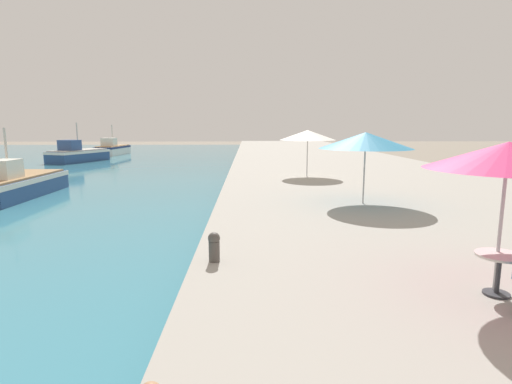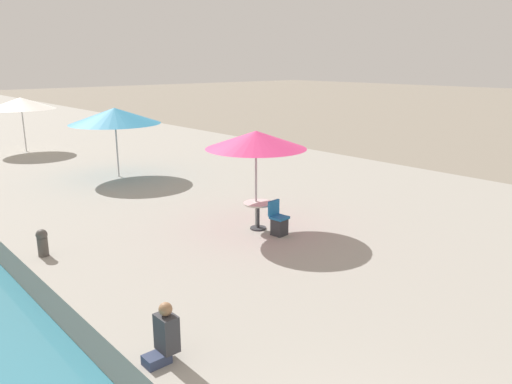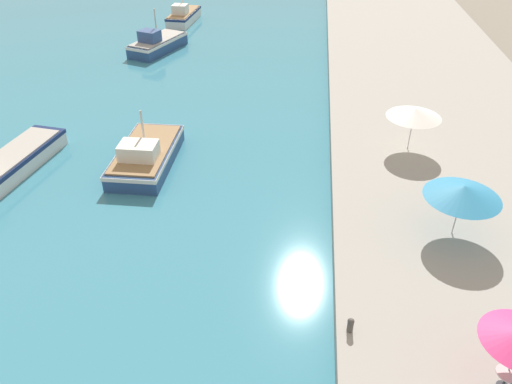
# 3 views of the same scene
# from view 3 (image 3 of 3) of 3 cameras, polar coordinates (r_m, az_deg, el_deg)

# --- Properties ---
(water_basin) EXTENTS (56.00, 90.00, 0.04)m
(water_basin) POSITION_cam_3_polar(r_m,az_deg,el_deg) (50.64, -26.09, 12.45)
(water_basin) COLOR teal
(water_basin) RESTS_ON ground_plane
(quay_promenade) EXTENTS (16.00, 90.00, 0.78)m
(quay_promenade) POSITION_cam_3_polar(r_m,az_deg,el_deg) (44.16, 18.94, 11.74)
(quay_promenade) COLOR #A39E93
(quay_promenade) RESTS_ON ground_plane
(fishing_boat_mid) EXTENTS (3.20, 6.90, 3.58)m
(fishing_boat_mid) POSITION_cam_3_polar(r_m,az_deg,el_deg) (31.10, -12.49, 4.20)
(fishing_boat_mid) COLOR navy
(fishing_boat_mid) RESTS_ON water_basin
(fishing_boat_far) EXTENTS (4.67, 7.09, 4.02)m
(fishing_boat_far) POSITION_cam_3_polar(r_m,az_deg,el_deg) (51.07, -11.23, 16.34)
(fishing_boat_far) COLOR navy
(fishing_boat_far) RESTS_ON water_basin
(fishing_boat_distant) EXTENTS (2.74, 6.63, 3.84)m
(fishing_boat_distant) POSITION_cam_3_polar(r_m,az_deg,el_deg) (60.61, -8.29, 19.34)
(fishing_boat_distant) COLOR silver
(fishing_boat_distant) RESTS_ON water_basin
(cafe_umbrella_white) EXTENTS (3.49, 3.49, 2.70)m
(cafe_umbrella_white) POSITION_cam_3_polar(r_m,az_deg,el_deg) (24.49, 22.61, 0.04)
(cafe_umbrella_white) COLOR #B7B7B7
(cafe_umbrella_white) RESTS_ON quay_promenade
(cafe_umbrella_striped) EXTENTS (3.26, 3.26, 2.69)m
(cafe_umbrella_striped) POSITION_cam_3_polar(r_m,az_deg,el_deg) (31.37, 17.65, 8.65)
(cafe_umbrella_striped) COLOR #B7B7B7
(cafe_umbrella_striped) RESTS_ON quay_promenade
(cafe_table) EXTENTS (0.80, 0.80, 0.74)m
(cafe_table) POSITION_cam_3_polar(r_m,az_deg,el_deg) (19.71, 26.75, -18.33)
(cafe_table) COLOR #333338
(cafe_table) RESTS_ON quay_promenade
(mooring_bollard) EXTENTS (0.26, 0.26, 0.65)m
(mooring_bollard) POSITION_cam_3_polar(r_m,az_deg,el_deg) (19.78, 10.75, -14.66)
(mooring_bollard) COLOR #4C4742
(mooring_bollard) RESTS_ON quay_promenade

